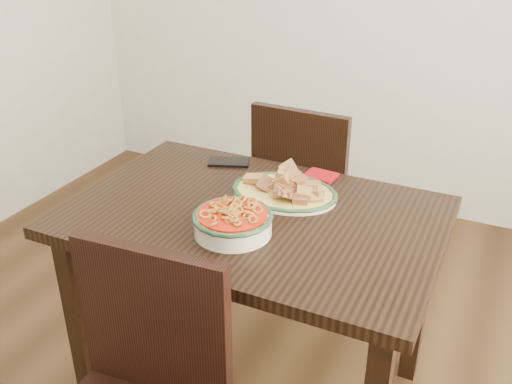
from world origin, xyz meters
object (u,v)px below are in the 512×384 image
at_px(fish_plate, 284,183).
at_px(dining_table, 253,239).
at_px(noodle_bowl, 233,220).
at_px(smartphone, 229,162).
at_px(chair_far, 307,188).

bearing_deg(fish_plate, dining_table, -107.39).
height_order(dining_table, fish_plate, fish_plate).
bearing_deg(noodle_bowl, dining_table, 90.90).
relative_size(dining_table, smartphone, 7.76).
relative_size(fish_plate, noodle_bowl, 1.48).
distance_m(dining_table, noodle_bowl, 0.20).
bearing_deg(chair_far, smartphone, 69.87).
height_order(chair_far, noodle_bowl, chair_far).
xyz_separation_m(fish_plate, smartphone, (-0.29, 0.15, -0.04)).
distance_m(dining_table, chair_far, 0.73).
bearing_deg(fish_plate, chair_far, 102.46).
bearing_deg(noodle_bowl, smartphone, 119.28).
height_order(chair_far, smartphone, chair_far).
distance_m(dining_table, smartphone, 0.40).
height_order(chair_far, fish_plate, chair_far).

